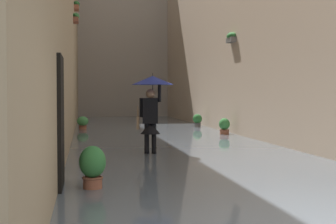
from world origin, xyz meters
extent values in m
plane|color=slate|center=(0.00, -13.68, 0.00)|extent=(68.38, 68.38, 0.00)
cube|color=slate|center=(0.00, -13.68, 0.05)|extent=(6.73, 33.35, 0.10)
cube|color=#66605B|center=(-2.86, -12.81, 3.61)|extent=(0.20, 0.70, 0.18)
ellipsoid|color=#387F3D|center=(-2.86, -12.81, 3.77)|extent=(0.28, 0.76, 0.24)
cube|color=black|center=(2.94, -3.22, 1.10)|extent=(0.08, 1.10, 2.20)
cube|color=brown|center=(2.86, -14.59, 4.46)|extent=(0.20, 0.70, 0.18)
ellipsoid|color=#387F3D|center=(2.86, -14.59, 4.62)|extent=(0.28, 0.76, 0.24)
cube|color=#9E563D|center=(2.86, -16.44, 5.26)|extent=(0.20, 0.70, 0.18)
ellipsoid|color=#2D7033|center=(2.86, -16.44, 5.42)|extent=(0.28, 0.76, 0.24)
cube|color=#A89989|center=(0.00, -28.25, 6.34)|extent=(9.53, 1.80, 12.67)
cube|color=black|center=(1.02, -7.34, 0.05)|extent=(0.15, 0.26, 0.10)
cylinder|color=black|center=(1.02, -7.34, 0.48)|extent=(0.14, 0.14, 0.75)
cube|color=black|center=(0.85, -7.31, 0.05)|extent=(0.15, 0.26, 0.10)
cylinder|color=black|center=(0.85, -7.31, 0.48)|extent=(0.14, 0.14, 0.75)
cube|color=black|center=(0.93, -7.32, 1.17)|extent=(0.41, 0.28, 0.64)
cone|color=black|center=(0.93, -7.32, 0.73)|extent=(0.58, 0.58, 0.28)
sphere|color=#8C664C|center=(0.93, -7.32, 1.60)|extent=(0.23, 0.23, 0.23)
cylinder|color=black|center=(0.71, -7.28, 1.61)|extent=(0.10, 0.10, 0.44)
cylinder|color=black|center=(1.16, -7.36, 1.25)|extent=(0.10, 0.10, 0.48)
cylinder|color=black|center=(0.87, -7.31, 1.71)|extent=(0.02, 0.02, 0.44)
cone|color=navy|center=(0.87, -7.31, 1.93)|extent=(1.05, 1.05, 0.22)
cylinder|color=black|center=(0.87, -7.31, 2.07)|extent=(0.01, 0.01, 0.08)
cube|color=#8C6B4C|center=(1.24, -7.35, 0.87)|extent=(0.11, 0.29, 0.32)
torus|color=#8C6B4C|center=(1.24, -7.35, 1.15)|extent=(0.07, 0.30, 0.30)
cylinder|color=#9E563D|center=(2.63, -16.15, 0.12)|extent=(0.32, 0.32, 0.24)
torus|color=brown|center=(2.63, -16.15, 0.24)|extent=(0.35, 0.35, 0.04)
ellipsoid|color=#428947|center=(2.63, -16.15, 0.44)|extent=(0.49, 0.49, 0.40)
cylinder|color=#9E563D|center=(-2.56, -12.62, 0.13)|extent=(0.34, 0.34, 0.26)
torus|color=brown|center=(-2.56, -12.62, 0.26)|extent=(0.38, 0.38, 0.04)
ellipsoid|color=#387F3D|center=(-2.56, -12.62, 0.48)|extent=(0.41, 0.41, 0.44)
cylinder|color=#9E563D|center=(2.44, -3.02, 0.13)|extent=(0.30, 0.30, 0.27)
torus|color=brown|center=(2.44, -3.02, 0.27)|extent=(0.33, 0.33, 0.04)
ellipsoid|color=#387F3D|center=(2.44, -3.02, 0.52)|extent=(0.42, 0.42, 0.50)
cylinder|color=#66605B|center=(-2.51, -16.73, 0.13)|extent=(0.29, 0.29, 0.26)
torus|color=#56524E|center=(-2.51, -16.73, 0.26)|extent=(0.33, 0.33, 0.04)
ellipsoid|color=#2D7033|center=(-2.51, -16.73, 0.47)|extent=(0.42, 0.42, 0.42)
camera|label=1|loc=(2.56, 4.65, 1.59)|focal=51.67mm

